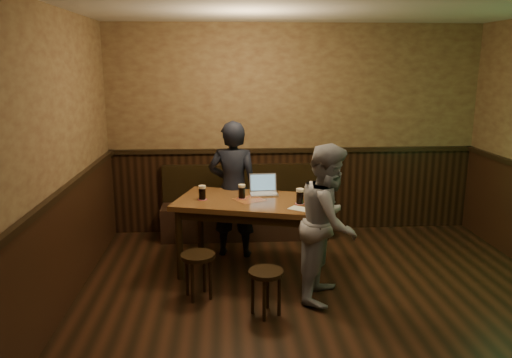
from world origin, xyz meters
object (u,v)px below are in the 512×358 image
object	(u,v)px
stool_left	(198,263)
stool_right	(266,279)
pint_right	(300,196)
laptop	(264,189)
pub_table	(249,209)
person_grey	(329,222)
bench	(245,213)
person_suit	(233,189)
pint_mid	(242,191)
pint_left	(202,192)

from	to	relation	value
stool_left	stool_right	bearing A→B (deg)	-31.73
pint_right	laptop	distance (m)	0.57
pub_table	laptop	distance (m)	0.34
pub_table	stool_left	size ratio (longest dim) A/B	3.79
person_grey	stool_left	bearing A→B (deg)	110.49
bench	stool_left	bearing A→B (deg)	-106.62
laptop	person_suit	bearing A→B (deg)	138.24
stool_left	stool_right	size ratio (longest dim) A/B	1.05
stool_right	pint_right	world-z (taller)	pint_right
stool_left	person_suit	xyz separation A→B (m)	(0.38, 1.13, 0.45)
pint_right	pint_mid	bearing A→B (deg)	157.13
pub_table	laptop	bearing A→B (deg)	69.94
bench	person_suit	xyz separation A→B (m)	(-0.16, -0.68, 0.51)
bench	stool_left	size ratio (longest dim) A/B	4.79
pint_left	laptop	world-z (taller)	laptop
bench	person_grey	distance (m)	2.06
pub_table	stool_right	bearing A→B (deg)	-68.74
bench	person_suit	distance (m)	0.86
stool_right	pint_right	xyz separation A→B (m)	(0.43, 0.81, 0.57)
bench	stool_right	bearing A→B (deg)	-87.44
pint_left	laptop	xyz separation A→B (m)	(0.69, 0.21, -0.02)
laptop	bench	bearing A→B (deg)	97.59
pint_right	person_grey	world-z (taller)	person_grey
stool_right	pint_mid	world-z (taller)	pint_mid
person_grey	pub_table	bearing A→B (deg)	70.79
stool_left	pint_right	bearing A→B (deg)	21.14
stool_left	person_suit	size ratio (longest dim) A/B	0.28
stool_right	laptop	xyz separation A→B (m)	(0.08, 1.25, 0.54)
bench	person_grey	xyz separation A→B (m)	(0.74, -1.86, 0.46)
pint_left	pint_right	bearing A→B (deg)	-12.96
pint_right	pint_left	bearing A→B (deg)	167.04
bench	stool_right	size ratio (longest dim) A/B	5.02
pub_table	person_suit	size ratio (longest dim) A/B	1.06
pub_table	pint_left	bearing A→B (deg)	-168.28
pint_mid	person_grey	world-z (taller)	person_grey
pint_left	pint_right	xyz separation A→B (m)	(1.04, -0.24, 0.00)
bench	pub_table	distance (m)	1.26
person_suit	pub_table	bearing A→B (deg)	118.67
pint_mid	stool_right	bearing A→B (deg)	-80.50
pint_left	pint_right	world-z (taller)	pint_right
stool_left	person_grey	distance (m)	1.34
stool_right	pint_mid	size ratio (longest dim) A/B	2.74
stool_right	bench	bearing A→B (deg)	92.56
pint_left	pint_mid	size ratio (longest dim) A/B	1.00
bench	pub_table	size ratio (longest dim) A/B	1.26
pint_mid	person_suit	bearing A→B (deg)	100.31
person_suit	pint_mid	bearing A→B (deg)	111.45
pub_table	person_grey	distance (m)	1.00
bench	pint_right	bearing A→B (deg)	-69.41
pub_table	stool_left	world-z (taller)	pub_table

